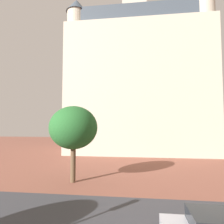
{
  "coord_description": "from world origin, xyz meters",
  "views": [
    {
      "loc": [
        1.33,
        -1.32,
        4.39
      ],
      "look_at": [
        -0.35,
        11.46,
        5.23
      ],
      "focal_mm": 32.22,
      "sensor_mm": 36.0,
      "label": 1
    }
  ],
  "objects": [
    {
      "name": "ground_plane",
      "position": [
        0.0,
        10.0,
        0.0
      ],
      "size": [
        120.0,
        120.0,
        0.0
      ],
      "primitive_type": "plane",
      "color": "brown"
    },
    {
      "name": "landmark_building",
      "position": [
        1.33,
        32.48,
        11.74
      ],
      "size": [
        22.3,
        12.47,
        38.39
      ],
      "color": "#B2A893",
      "rests_on": "ground_plane"
    },
    {
      "name": "tree_curb_far",
      "position": [
        -3.72,
        13.9,
        4.17
      ],
      "size": [
        3.75,
        3.75,
        5.88
      ],
      "color": "brown",
      "rests_on": "ground_plane"
    }
  ]
}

